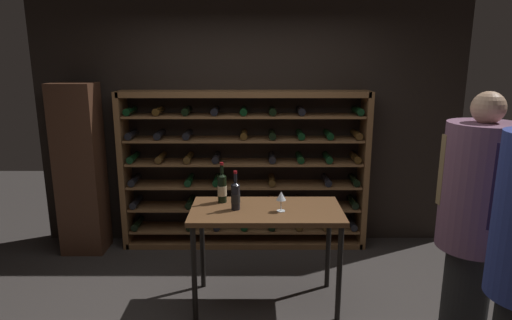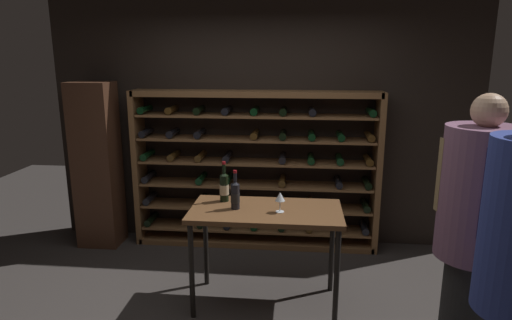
# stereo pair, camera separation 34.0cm
# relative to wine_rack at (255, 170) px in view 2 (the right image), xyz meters

# --- Properties ---
(back_wall) EXTENTS (4.66, 0.10, 2.76)m
(back_wall) POSITION_rel_wine_rack_xyz_m (0.06, 0.21, 0.52)
(back_wall) COLOR black
(back_wall) RESTS_ON ground
(wine_rack) EXTENTS (2.65, 0.32, 1.72)m
(wine_rack) POSITION_rel_wine_rack_xyz_m (0.00, 0.00, 0.00)
(wine_rack) COLOR brown
(wine_rack) RESTS_ON ground
(tasting_table) EXTENTS (1.24, 0.63, 0.85)m
(tasting_table) POSITION_rel_wine_rack_xyz_m (0.21, -1.20, -0.10)
(tasting_table) COLOR brown
(tasting_table) RESTS_ON ground
(person_bystander_red_print) EXTENTS (0.49, 0.48, 1.85)m
(person_bystander_red_print) POSITION_rel_wine_rack_xyz_m (1.60, -1.80, 0.16)
(person_bystander_red_print) COLOR #252525
(person_bystander_red_print) RESTS_ON ground
(display_cabinet) EXTENTS (0.44, 0.36, 1.81)m
(display_cabinet) POSITION_rel_wine_rack_xyz_m (-1.73, -0.14, 0.05)
(display_cabinet) COLOR #4C2D1E
(display_cabinet) RESTS_ON ground
(wine_bottle_amber_reserve) EXTENTS (0.08, 0.08, 0.32)m
(wine_bottle_amber_reserve) POSITION_rel_wine_rack_xyz_m (-0.04, -1.22, 0.11)
(wine_bottle_amber_reserve) COLOR black
(wine_bottle_amber_reserve) RESTS_ON tasting_table
(wine_bottle_green_slim) EXTENTS (0.08, 0.08, 0.35)m
(wine_bottle_green_slim) POSITION_rel_wine_rack_xyz_m (-0.16, -1.03, 0.12)
(wine_bottle_green_slim) COLOR black
(wine_bottle_green_slim) RESTS_ON tasting_table
(wine_glass_stemmed_right) EXTENTS (0.08, 0.08, 0.17)m
(wine_glass_stemmed_right) POSITION_rel_wine_rack_xyz_m (0.33, -1.26, 0.12)
(wine_glass_stemmed_right) COLOR silver
(wine_glass_stemmed_right) RESTS_ON tasting_table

